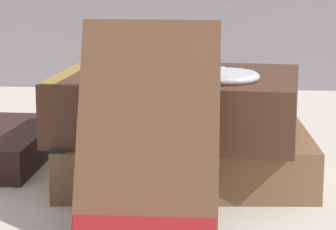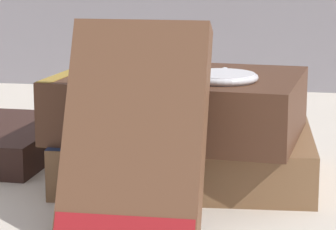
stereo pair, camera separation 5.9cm
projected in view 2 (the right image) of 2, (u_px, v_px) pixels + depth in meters
name	position (u px, v px, depth m)	size (l,w,h in m)	color
ground_plane	(170.00, 198.00, 0.61)	(3.00, 3.00, 0.00)	beige
book_flat_bottom	(181.00, 155.00, 0.65)	(0.21, 0.16, 0.04)	brown
book_flat_top	(174.00, 104.00, 0.64)	(0.20, 0.16, 0.05)	#4C2D1E
book_leaning_front	(135.00, 135.00, 0.53)	(0.09, 0.08, 0.14)	brown
pocket_watch	(221.00, 77.00, 0.60)	(0.06, 0.06, 0.01)	silver
reading_glasses	(172.00, 136.00, 0.80)	(0.11, 0.06, 0.00)	#4C3828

